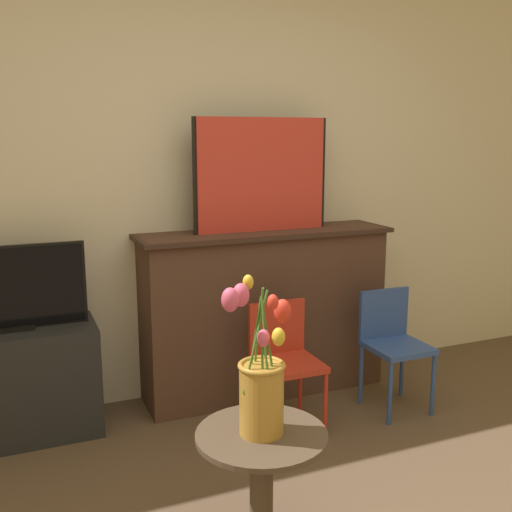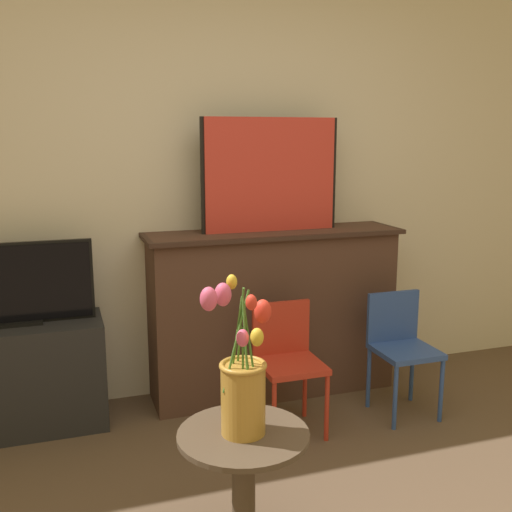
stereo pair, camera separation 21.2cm
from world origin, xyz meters
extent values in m
cube|color=beige|center=(0.00, 2.13, 1.35)|extent=(8.00, 0.06, 2.70)
cube|color=#4C3328|center=(0.34, 1.92, 0.50)|extent=(1.45, 0.36, 0.99)
cube|color=#35231C|center=(0.34, 1.91, 0.98)|extent=(1.51, 0.40, 0.02)
cube|color=black|center=(0.32, 1.93, 1.32)|extent=(0.82, 0.02, 0.65)
cube|color=red|center=(0.32, 1.92, 1.32)|extent=(0.78, 0.02, 0.65)
cube|color=#232326|center=(-1.12, 1.88, 0.29)|extent=(0.93, 0.39, 0.58)
cube|color=black|center=(-1.12, 1.88, 0.59)|extent=(0.33, 0.12, 0.01)
cube|color=black|center=(-1.12, 1.89, 0.79)|extent=(0.87, 0.02, 0.43)
cube|color=black|center=(-1.12, 1.88, 0.79)|extent=(0.84, 0.02, 0.40)
cylinder|color=#B22D1E|center=(0.10, 1.25, 0.18)|extent=(0.02, 0.02, 0.36)
cylinder|color=#B22D1E|center=(0.39, 1.25, 0.18)|extent=(0.02, 0.02, 0.36)
cylinder|color=#B22D1E|center=(0.10, 1.54, 0.18)|extent=(0.02, 0.02, 0.36)
cylinder|color=#B22D1E|center=(0.39, 1.54, 0.18)|extent=(0.02, 0.02, 0.36)
cube|color=#B22D1E|center=(0.25, 1.39, 0.37)|extent=(0.32, 0.32, 0.03)
cube|color=#B22D1E|center=(0.25, 1.54, 0.53)|extent=(0.32, 0.02, 0.29)
cylinder|color=#2D4C99|center=(0.78, 1.24, 0.18)|extent=(0.02, 0.02, 0.36)
cylinder|color=#2D4C99|center=(1.07, 1.24, 0.18)|extent=(0.02, 0.02, 0.36)
cylinder|color=#2D4C99|center=(0.78, 1.53, 0.18)|extent=(0.02, 0.02, 0.36)
cylinder|color=#2D4C99|center=(1.07, 1.53, 0.18)|extent=(0.02, 0.02, 0.36)
cube|color=#2D4C99|center=(0.93, 1.39, 0.37)|extent=(0.32, 0.32, 0.03)
cube|color=#2D4C99|center=(0.93, 1.53, 0.53)|extent=(0.32, 0.02, 0.29)
cylinder|color=#4C3D2D|center=(-0.28, 0.53, 0.25)|extent=(0.08, 0.08, 0.49)
cylinder|color=#4C3D2D|center=(-0.28, 0.53, 0.50)|extent=(0.47, 0.47, 0.02)
cylinder|color=#B78433|center=(-0.28, 0.53, 0.64)|extent=(0.16, 0.16, 0.25)
torus|color=#B78433|center=(-0.28, 0.53, 0.76)|extent=(0.17, 0.17, 0.02)
cylinder|color=#477A2D|center=(-0.27, 0.51, 0.79)|extent=(0.02, 0.07, 0.22)
ellipsoid|color=gold|center=(-0.26, 0.44, 0.89)|extent=(0.04, 0.04, 0.06)
cylinder|color=#477A2D|center=(-0.28, 0.50, 0.84)|extent=(0.01, 0.06, 0.33)
ellipsoid|color=red|center=(-0.27, 0.45, 1.01)|extent=(0.04, 0.04, 0.05)
cylinder|color=#477A2D|center=(-0.29, 0.51, 0.78)|extent=(0.02, 0.04, 0.21)
ellipsoid|color=#E0517A|center=(-0.30, 0.47, 0.88)|extent=(0.04, 0.04, 0.06)
cylinder|color=#477A2D|center=(-0.30, 0.52, 0.86)|extent=(0.11, 0.04, 0.35)
ellipsoid|color=#E0517A|center=(-0.40, 0.50, 1.02)|extent=(0.06, 0.06, 0.08)
cylinder|color=#477A2D|center=(-0.28, 0.56, 0.86)|extent=(0.01, 0.08, 0.36)
ellipsoid|color=gold|center=(-0.29, 0.63, 1.04)|extent=(0.04, 0.04, 0.05)
cylinder|color=#477A2D|center=(-0.30, 0.55, 0.84)|extent=(0.04, 0.04, 0.33)
ellipsoid|color=#E0517A|center=(-0.33, 0.59, 1.01)|extent=(0.06, 0.06, 0.08)
cylinder|color=#477A2D|center=(-0.26, 0.52, 0.82)|extent=(0.04, 0.03, 0.29)
ellipsoid|color=red|center=(-0.22, 0.49, 0.96)|extent=(0.06, 0.06, 0.08)
camera|label=1|loc=(-1.05, -1.25, 1.54)|focal=42.00mm
camera|label=2|loc=(-0.85, -1.32, 1.54)|focal=42.00mm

